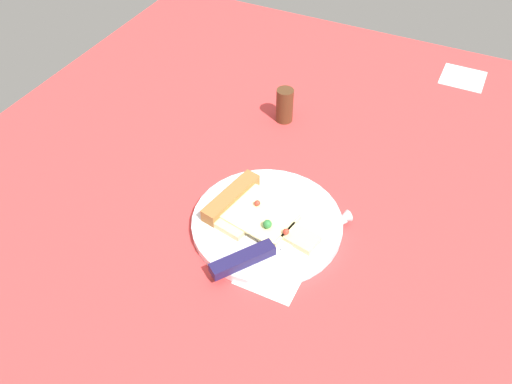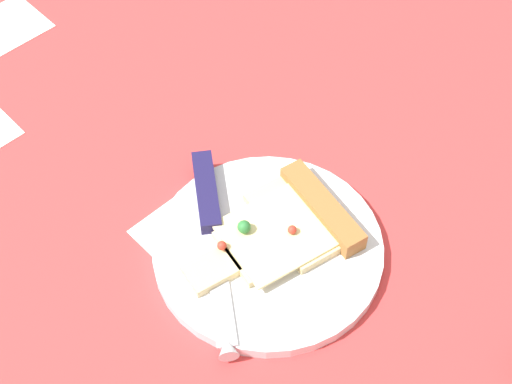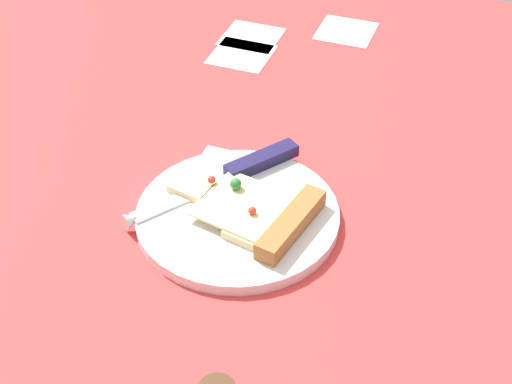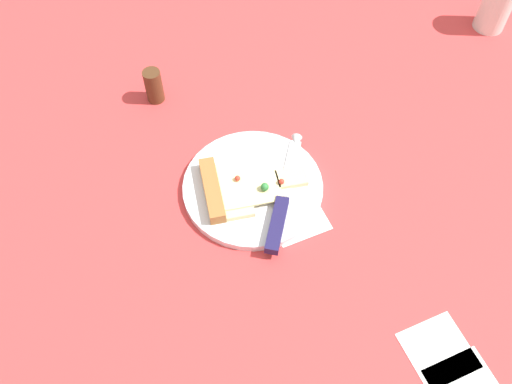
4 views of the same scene
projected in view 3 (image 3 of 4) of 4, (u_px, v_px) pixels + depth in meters
ground_plane at (170, 212)px, 90.91cm from camera, size 139.08×139.08×3.00cm
plate at (239, 214)px, 87.32cm from camera, size 23.77×23.77×1.40cm
pizza_slice at (258, 212)px, 85.35cm from camera, size 12.75×18.57×2.69cm
knife at (231, 174)px, 90.90cm from camera, size 20.84×15.53×2.45cm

